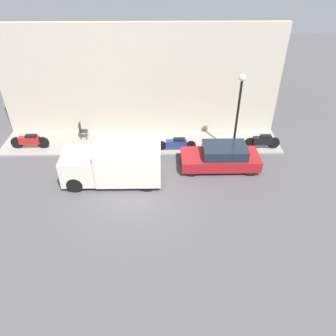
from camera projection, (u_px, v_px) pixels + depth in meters
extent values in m
plane|color=#514F51|center=(137.00, 193.00, 15.08)|extent=(60.00, 60.00, 0.00)
cube|color=gray|center=(142.00, 142.00, 18.69)|extent=(2.62, 15.54, 0.10)
cube|color=beige|center=(140.00, 82.00, 18.12)|extent=(0.30, 15.54, 6.19)
cube|color=maroon|center=(220.00, 159.00, 16.50)|extent=(1.67, 3.89, 0.57)
cube|color=#192333|center=(225.00, 150.00, 16.20)|extent=(1.47, 2.14, 0.50)
cylinder|color=black|center=(192.00, 170.00, 15.98)|extent=(0.20, 0.66, 0.66)
cylinder|color=black|center=(190.00, 154.00, 17.14)|extent=(0.20, 0.66, 0.66)
cylinder|color=black|center=(251.00, 169.00, 16.02)|extent=(0.20, 0.66, 0.66)
cylinder|color=black|center=(245.00, 154.00, 17.18)|extent=(0.20, 0.66, 0.66)
cube|color=silver|center=(129.00, 161.00, 15.22)|extent=(1.86, 2.97, 1.83)
cube|color=silver|center=(81.00, 166.00, 15.35)|extent=(1.77, 1.60, 1.28)
cube|color=#192333|center=(74.00, 160.00, 15.14)|extent=(1.58, 0.88, 0.51)
cylinder|color=black|center=(75.00, 185.00, 14.96)|extent=(0.22, 0.74, 0.74)
cylinder|color=black|center=(82.00, 165.00, 16.27)|extent=(0.22, 0.74, 0.74)
cylinder|color=black|center=(147.00, 184.00, 15.01)|extent=(0.22, 0.74, 0.74)
cylinder|color=black|center=(148.00, 164.00, 16.32)|extent=(0.22, 0.74, 0.74)
cube|color=black|center=(262.00, 141.00, 17.80)|extent=(0.30, 1.03, 0.41)
cube|color=black|center=(266.00, 136.00, 17.65)|extent=(0.27, 0.56, 0.12)
cylinder|color=black|center=(250.00, 143.00, 17.88)|extent=(0.10, 0.65, 0.65)
cylinder|color=black|center=(274.00, 143.00, 17.90)|extent=(0.10, 0.65, 0.65)
cube|color=#B7B7BF|center=(137.00, 143.00, 17.69)|extent=(0.30, 1.09, 0.37)
cube|color=black|center=(140.00, 139.00, 17.55)|extent=(0.27, 0.59, 0.12)
cylinder|color=black|center=(124.00, 146.00, 17.76)|extent=(0.10, 0.57, 0.57)
cylinder|color=black|center=(151.00, 145.00, 17.78)|extent=(0.10, 0.57, 0.57)
cube|color=navy|center=(176.00, 143.00, 17.73)|extent=(0.30, 1.14, 0.35)
cube|color=black|center=(179.00, 139.00, 17.60)|extent=(0.27, 0.62, 0.12)
cylinder|color=black|center=(161.00, 146.00, 17.80)|extent=(0.10, 0.52, 0.52)
cylinder|color=black|center=(191.00, 145.00, 17.83)|extent=(0.10, 0.52, 0.52)
cube|color=#B21E1E|center=(29.00, 140.00, 17.83)|extent=(0.30, 1.10, 0.41)
cube|color=black|center=(31.00, 136.00, 17.68)|extent=(0.27, 0.60, 0.12)
cylinder|color=black|center=(17.00, 143.00, 17.91)|extent=(0.10, 0.67, 0.67)
cylinder|color=black|center=(43.00, 143.00, 17.92)|extent=(0.10, 0.67, 0.67)
cylinder|color=black|center=(237.00, 118.00, 16.67)|extent=(0.12, 0.12, 4.00)
sphere|color=silver|center=(242.00, 78.00, 15.46)|extent=(0.36, 0.36, 0.36)
cube|color=#262626|center=(84.00, 131.00, 18.74)|extent=(0.40, 0.40, 0.04)
cube|color=#262626|center=(80.00, 127.00, 18.58)|extent=(0.40, 0.04, 0.49)
cylinder|color=#262626|center=(87.00, 136.00, 18.73)|extent=(0.04, 0.04, 0.43)
cylinder|color=#262626|center=(88.00, 133.00, 19.02)|extent=(0.04, 0.04, 0.43)
cylinder|color=#262626|center=(81.00, 136.00, 18.73)|extent=(0.04, 0.04, 0.43)
cylinder|color=#262626|center=(82.00, 133.00, 19.01)|extent=(0.04, 0.04, 0.43)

